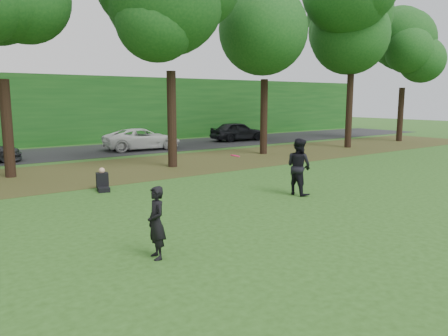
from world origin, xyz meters
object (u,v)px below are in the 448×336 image
frisbee (235,156)px  seated_person (103,182)px  player_left (156,223)px  player_right (299,167)px

frisbee → seated_person: bearing=106.3°
player_left → seated_person: (1.64, 7.32, -0.46)m
player_right → frisbee: 3.79m
seated_person → player_left: bearing=-88.7°
player_right → player_left: bearing=108.7°
player_left → player_right: (6.89, 2.59, 0.22)m
player_left → frisbee: size_ratio=5.38×
player_left → player_right: bearing=118.9°
frisbee → seated_person: (-1.67, 5.72, -1.43)m
player_left → frisbee: (3.31, 1.60, 0.97)m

